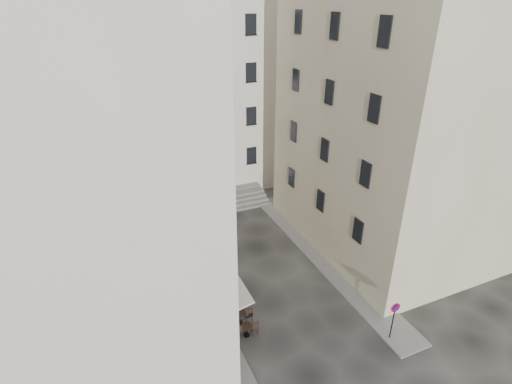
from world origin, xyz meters
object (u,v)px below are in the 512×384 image
bistro_table_a (246,329)px  pedestrian (232,275)px  bistro_table_b (239,316)px  no_parking_sign (394,314)px

bistro_table_a → pedestrian: bearing=80.2°
pedestrian → bistro_table_b: bearing=49.7°
bistro_table_b → pedestrian: (0.69, 2.88, 0.44)m
pedestrian → bistro_table_a: bearing=53.3°
pedestrian → no_parking_sign: bearing=103.9°
bistro_table_a → bistro_table_b: (-0.02, 0.95, 0.05)m
no_parking_sign → bistro_table_a: (-6.72, 3.16, -1.23)m
bistro_table_a → bistro_table_b: bearing=91.5°
bistro_table_b → pedestrian: bearing=76.6°
bistro_table_a → bistro_table_b: 0.95m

